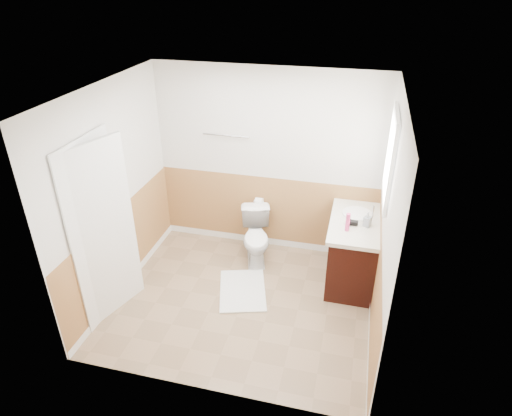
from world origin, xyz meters
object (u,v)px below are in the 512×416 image
(soap_dispenser, at_px, (368,219))
(lotion_bottle, at_px, (348,222))
(vanity_cabinet, at_px, (353,251))
(bath_mat, at_px, (243,290))
(toilet, at_px, (256,237))

(soap_dispenser, bearing_deg, lotion_bottle, -144.08)
(vanity_cabinet, relative_size, lotion_bottle, 5.00)
(bath_mat, bearing_deg, lotion_bottle, 16.03)
(bath_mat, bearing_deg, vanity_cabinet, 25.28)
(bath_mat, distance_m, lotion_bottle, 1.54)
(bath_mat, height_order, vanity_cabinet, vanity_cabinet)
(toilet, xyz_separation_m, bath_mat, (0.00, -0.71, -0.34))
(vanity_cabinet, distance_m, lotion_bottle, 0.63)
(bath_mat, height_order, soap_dispenser, soap_dispenser)
(bath_mat, relative_size, soap_dispenser, 4.55)
(bath_mat, xyz_separation_m, lotion_bottle, (1.17, 0.33, 0.95))
(vanity_cabinet, bearing_deg, bath_mat, -154.72)
(soap_dispenser, bearing_deg, toilet, 171.17)
(toilet, bearing_deg, vanity_cabinet, -21.61)
(toilet, distance_m, lotion_bottle, 1.37)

